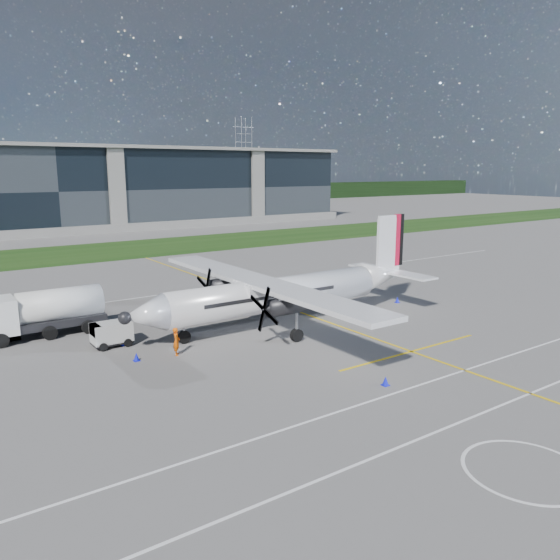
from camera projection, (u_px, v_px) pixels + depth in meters
The scene contains 15 objects.
ground at pixel (121, 259), 69.76m from camera, with size 400.00×400.00×0.00m, color slate.
grass_strip at pixel (101, 251), 76.19m from camera, with size 400.00×18.00×0.04m, color #16370F.
terminal_building at pixel (45, 190), 100.43m from camera, with size 120.00×20.00×15.00m, color black.
pylon_east at pixel (244, 159), 202.80m from camera, with size 9.00×4.60×30.00m, color gray, non-canonical shape.
yellow_taxiway_centerline at pixel (270, 302), 47.31m from camera, with size 0.20×70.00×0.01m, color yellow.
white_lane_line at pixel (495, 408), 26.33m from camera, with size 90.00×0.15×0.01m, color white.
turboprop_aircraft at pixel (285, 274), 39.86m from camera, with size 24.48×25.39×7.62m, color white, non-canonical shape.
fuel_tanker_truck at pixel (33, 315), 37.08m from camera, with size 8.51×2.77×3.19m, color silver, non-canonical shape.
baggage_tug at pixel (112, 334), 35.38m from camera, with size 2.64×1.59×1.59m, color silver, non-canonical shape.
ground_crew_person at pixel (176, 339), 33.61m from camera, with size 0.82×0.59×2.01m, color #F25907.
safety_cone_stbdwing at pixel (182, 293), 49.49m from camera, with size 0.36×0.36×0.50m, color #0C12D7.
safety_cone_tail at pixel (397, 300), 47.02m from camera, with size 0.36×0.36×0.50m, color #0C12D7.
safety_cone_portwing at pixel (386, 381), 29.02m from camera, with size 0.36×0.36×0.50m, color #0C12D7.
safety_cone_nose_port at pixel (136, 357), 32.73m from camera, with size 0.36×0.36×0.50m, color #0C12D7.
safety_cone_nose_stbd at pixel (124, 342), 35.56m from camera, with size 0.36×0.36×0.50m, color #0C12D7.
Camera 1 is at (-22.58, -28.21, 11.32)m, focal length 35.00 mm.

